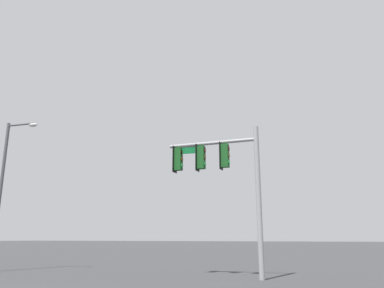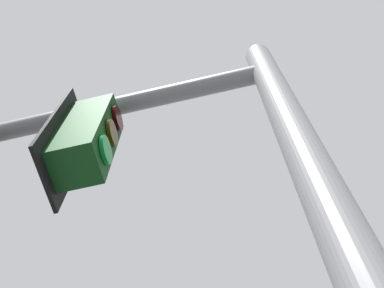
# 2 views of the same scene
# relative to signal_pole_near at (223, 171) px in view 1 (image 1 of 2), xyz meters

# --- Properties ---
(signal_pole_near) EXTENTS (4.41, 0.64, 6.74)m
(signal_pole_near) POSITION_rel_signal_pole_near_xyz_m (0.00, 0.00, 0.00)
(signal_pole_near) COLOR gray
(signal_pole_near) RESTS_ON ground_plane
(street_lamp) EXTENTS (2.05, 0.43, 8.13)m
(street_lamp) POSITION_rel_signal_pole_near_xyz_m (12.15, 1.57, -0.09)
(street_lamp) COLOR #4C4C51
(street_lamp) RESTS_ON ground_plane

